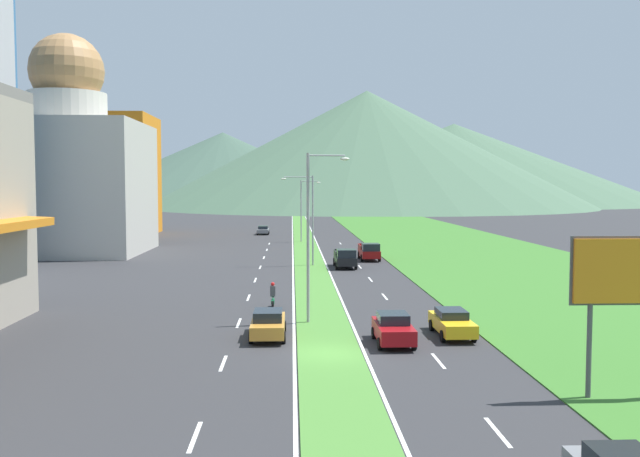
% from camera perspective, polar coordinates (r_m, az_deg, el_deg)
% --- Properties ---
extents(ground_plane, '(600.00, 600.00, 0.00)m').
position_cam_1_polar(ground_plane, '(33.87, 0.83, -10.61)').
color(ground_plane, '#2D2D30').
extents(grass_median, '(3.20, 240.00, 0.06)m').
position_cam_1_polar(grass_median, '(93.16, -1.25, -1.44)').
color(grass_median, '#477F33').
rests_on(grass_median, ground_plane).
extents(grass_verge_right, '(24.00, 240.00, 0.06)m').
position_cam_1_polar(grass_verge_right, '(95.81, 11.16, -1.37)').
color(grass_verge_right, '#387028').
rests_on(grass_verge_right, ground_plane).
extents(lane_dash_left_1, '(0.16, 2.80, 0.01)m').
position_cam_1_polar(lane_dash_left_1, '(23.77, -10.55, -16.96)').
color(lane_dash_left_1, silver).
rests_on(lane_dash_left_1, ground_plane).
extents(lane_dash_left_2, '(0.16, 2.80, 0.01)m').
position_cam_1_polar(lane_dash_left_2, '(32.53, -8.20, -11.24)').
color(lane_dash_left_2, silver).
rests_on(lane_dash_left_2, ground_plane).
extents(lane_dash_left_3, '(0.16, 2.80, 0.01)m').
position_cam_1_polar(lane_dash_left_3, '(41.49, -6.91, -7.96)').
color(lane_dash_left_3, silver).
rests_on(lane_dash_left_3, ground_plane).
extents(lane_dash_left_4, '(0.16, 2.80, 0.01)m').
position_cam_1_polar(lane_dash_left_4, '(50.56, -6.08, -5.85)').
color(lane_dash_left_4, silver).
rests_on(lane_dash_left_4, ground_plane).
extents(lane_dash_left_5, '(0.16, 2.80, 0.01)m').
position_cam_1_polar(lane_dash_left_5, '(59.68, -5.51, -4.38)').
color(lane_dash_left_5, silver).
rests_on(lane_dash_left_5, ground_plane).
extents(lane_dash_left_6, '(0.16, 2.80, 0.01)m').
position_cam_1_polar(lane_dash_left_6, '(68.84, -5.10, -3.30)').
color(lane_dash_left_6, silver).
rests_on(lane_dash_left_6, ground_plane).
extents(lane_dash_left_7, '(0.16, 2.80, 0.01)m').
position_cam_1_polar(lane_dash_left_7, '(78.02, -4.78, -2.47)').
color(lane_dash_left_7, silver).
rests_on(lane_dash_left_7, ground_plane).
extents(lane_dash_left_8, '(0.16, 2.80, 0.01)m').
position_cam_1_polar(lane_dash_left_8, '(87.21, -4.53, -1.82)').
color(lane_dash_left_8, silver).
rests_on(lane_dash_left_8, ground_plane).
extents(lane_dash_left_9, '(0.16, 2.80, 0.01)m').
position_cam_1_polar(lane_dash_left_9, '(96.41, -4.32, -1.29)').
color(lane_dash_left_9, silver).
rests_on(lane_dash_left_9, ground_plane).
extents(lane_dash_right_1, '(0.16, 2.80, 0.01)m').
position_cam_1_polar(lane_dash_right_1, '(24.56, 14.82, -16.33)').
color(lane_dash_right_1, silver).
rests_on(lane_dash_right_1, ground_plane).
extents(lane_dash_right_2, '(0.16, 2.80, 0.01)m').
position_cam_1_polar(lane_dash_right_2, '(33.10, 9.99, -10.99)').
color(lane_dash_right_2, silver).
rests_on(lane_dash_right_2, ground_plane).
extents(lane_dash_right_3, '(0.16, 2.80, 0.01)m').
position_cam_1_polar(lane_dash_right_3, '(41.95, 7.26, -7.83)').
color(lane_dash_right_3, silver).
rests_on(lane_dash_right_3, ground_plane).
extents(lane_dash_right_4, '(0.16, 2.80, 0.01)m').
position_cam_1_polar(lane_dash_right_4, '(50.93, 5.51, -5.77)').
color(lane_dash_right_4, silver).
rests_on(lane_dash_right_4, ground_plane).
extents(lane_dash_right_5, '(0.16, 2.80, 0.01)m').
position_cam_1_polar(lane_dash_right_5, '(60.00, 4.29, -4.33)').
color(lane_dash_right_5, silver).
rests_on(lane_dash_right_5, ground_plane).
extents(lane_dash_right_6, '(0.16, 2.80, 0.01)m').
position_cam_1_polar(lane_dash_right_6, '(69.11, 3.40, -3.26)').
color(lane_dash_right_6, silver).
rests_on(lane_dash_right_6, ground_plane).
extents(lane_dash_right_7, '(0.16, 2.80, 0.01)m').
position_cam_1_polar(lane_dash_right_7, '(78.26, 2.71, -2.44)').
color(lane_dash_right_7, silver).
rests_on(lane_dash_right_7, ground_plane).
extents(lane_dash_right_8, '(0.16, 2.80, 0.01)m').
position_cam_1_polar(lane_dash_right_8, '(87.43, 2.17, -1.80)').
color(lane_dash_right_8, silver).
rests_on(lane_dash_right_8, ground_plane).
extents(lane_dash_right_9, '(0.16, 2.80, 0.01)m').
position_cam_1_polar(lane_dash_right_9, '(96.61, 1.73, -1.27)').
color(lane_dash_right_9, silver).
rests_on(lane_dash_right_9, ground_plane).
extents(edge_line_median_left, '(0.16, 240.00, 0.01)m').
position_cam_1_polar(edge_line_median_left, '(93.15, -2.33, -1.46)').
color(edge_line_median_left, silver).
rests_on(edge_line_median_left, ground_plane).
extents(edge_line_median_right, '(0.16, 240.00, 0.01)m').
position_cam_1_polar(edge_line_median_right, '(93.22, -0.18, -1.45)').
color(edge_line_median_right, silver).
rests_on(edge_line_median_right, ground_plane).
extents(domed_building, '(17.97, 17.97, 26.71)m').
position_cam_1_polar(domed_building, '(88.36, -20.49, 4.60)').
color(domed_building, '#B7B2A8').
rests_on(domed_building, ground_plane).
extents(midrise_colored, '(14.90, 14.90, 20.11)m').
position_cam_1_polar(midrise_colored, '(119.84, -17.46, 4.33)').
color(midrise_colored, orange).
rests_on(midrise_colored, ground_plane).
extents(hill_far_left, '(146.33, 146.33, 32.73)m').
position_cam_1_polar(hill_far_left, '(315.89, -8.22, 5.11)').
color(hill_far_left, '#3D5647').
rests_on(hill_far_left, ground_plane).
extents(hill_far_center, '(169.56, 169.56, 44.68)m').
position_cam_1_polar(hill_far_center, '(262.37, 3.99, 6.74)').
color(hill_far_center, '#47664C').
rests_on(hill_far_center, ground_plane).
extents(hill_far_right, '(187.20, 187.20, 37.09)m').
position_cam_1_polar(hill_far_right, '(323.42, 11.24, 5.43)').
color(hill_far_right, '#47664C').
rests_on(hill_far_right, ground_plane).
extents(street_lamp_near, '(2.60, 0.43, 10.29)m').
position_cam_1_polar(street_lamp_near, '(40.49, -0.67, 0.09)').
color(street_lamp_near, '#99999E').
rests_on(street_lamp_near, ground_plane).
extents(street_lamp_mid, '(3.37, 0.31, 9.35)m').
position_cam_1_polar(street_lamp_mid, '(69.56, -0.93, 1.27)').
color(street_lamp_mid, '#99999E').
rests_on(street_lamp_mid, ground_plane).
extents(street_lamp_far, '(2.92, 0.30, 9.09)m').
position_cam_1_polar(street_lamp_far, '(98.67, -1.43, 1.88)').
color(street_lamp_far, '#99999E').
rests_on(street_lamp_far, ground_plane).
extents(billboard_roadside, '(5.04, 0.28, 6.40)m').
position_cam_1_polar(billboard_roadside, '(28.87, 25.09, -3.83)').
color(billboard_roadside, '#4C4C51').
rests_on(billboard_roadside, ground_plane).
extents(car_1, '(1.96, 4.13, 1.62)m').
position_cam_1_polar(car_1, '(36.02, 6.22, -8.43)').
color(car_1, maroon).
rests_on(car_1, ground_plane).
extents(car_2, '(1.94, 4.48, 1.55)m').
position_cam_1_polar(car_2, '(37.30, -4.42, -8.05)').
color(car_2, '#C6842D').
rests_on(car_2, ground_plane).
extents(car_3, '(2.02, 4.74, 1.45)m').
position_cam_1_polar(car_3, '(114.67, -4.84, -0.13)').
color(car_3, slate).
rests_on(car_3, ground_plane).
extents(car_4, '(1.89, 4.59, 1.46)m').
position_cam_1_polar(car_4, '(38.37, 11.12, -7.82)').
color(car_4, yellow).
rests_on(car_4, ground_plane).
extents(pickup_truck_0, '(2.18, 5.40, 2.00)m').
position_cam_1_polar(pickup_truck_0, '(68.11, 2.15, -2.53)').
color(pickup_truck_0, black).
rests_on(pickup_truck_0, ground_plane).
extents(pickup_truck_1, '(2.18, 5.40, 2.00)m').
position_cam_1_polar(pickup_truck_1, '(75.01, 4.20, -1.96)').
color(pickup_truck_1, maroon).
rests_on(pickup_truck_1, ground_plane).
extents(motorcycle_rider, '(0.36, 2.00, 1.80)m').
position_cam_1_polar(motorcycle_rider, '(45.98, -4.02, -5.85)').
color(motorcycle_rider, black).
rests_on(motorcycle_rider, ground_plane).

